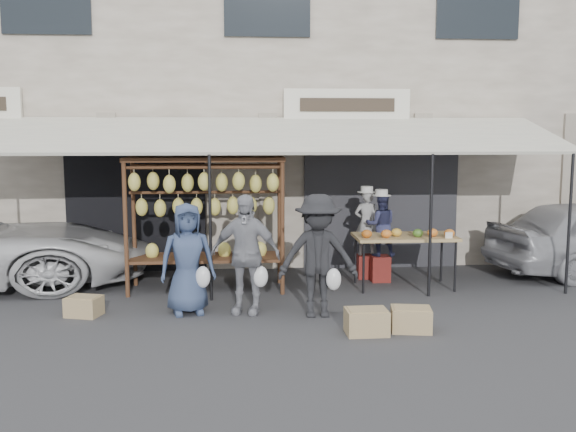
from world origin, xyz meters
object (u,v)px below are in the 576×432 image
object	(u,v)px
customer_right	(318,256)
crate_far	(84,306)
produce_table	(405,237)
customer_mid	(245,254)
vendor_right	(381,225)
banana_rack	(205,197)
vendor_left	(366,223)
customer_left	(187,259)
crate_near_b	(411,319)
crate_near_a	(367,322)

from	to	relation	value
customer_right	crate_far	world-z (taller)	customer_right
produce_table	customer_mid	world-z (taller)	customer_mid
vendor_right	customer_right	world-z (taller)	customer_right
produce_table	customer_right	world-z (taller)	customer_right
produce_table	vendor_right	distance (m)	0.62
produce_table	vendor_right	world-z (taller)	vendor_right
banana_rack	vendor_left	bearing A→B (deg)	14.17
vendor_left	customer_left	distance (m)	3.68
vendor_right	vendor_left	bearing A→B (deg)	-45.22
customer_left	crate_near_b	bearing A→B (deg)	-31.64
crate_far	banana_rack	bearing A→B (deg)	39.21
vendor_right	customer_mid	xyz separation A→B (m)	(-2.41, -1.85, -0.14)
produce_table	customer_mid	size ratio (longest dim) A/B	0.97
crate_near_a	crate_near_b	size ratio (longest dim) A/B	1.04
customer_mid	crate_near_a	world-z (taller)	customer_mid
crate_near_a	customer_left	bearing A→B (deg)	154.53
customer_right	crate_near_b	size ratio (longest dim) A/B	3.39
produce_table	crate_near_a	bearing A→B (deg)	-114.94
vendor_right	crate_far	bearing A→B (deg)	27.04
banana_rack	crate_far	world-z (taller)	banana_rack
vendor_right	crate_near_b	distance (m)	3.02
customer_mid	crate_far	distance (m)	2.45
customer_left	customer_right	distance (m)	1.90
vendor_right	customer_left	distance (m)	3.72
banana_rack	customer_right	world-z (taller)	banana_rack
customer_left	customer_right	bearing A→B (deg)	-20.95
vendor_right	crate_far	size ratio (longest dim) A/B	2.36
produce_table	customer_right	bearing A→B (deg)	-136.75
produce_table	crate_far	distance (m)	5.27
vendor_left	crate_near_a	xyz separation A→B (m)	(-0.62, -3.22, -0.85)
produce_table	crate_near_a	xyz separation A→B (m)	(-1.14, -2.44, -0.71)
vendor_left	customer_mid	world-z (taller)	customer_mid
customer_left	customer_right	xyz separation A→B (m)	(1.87, -0.29, 0.07)
banana_rack	produce_table	xyz separation A→B (m)	(3.35, -0.07, -0.70)
customer_mid	crate_near_b	xyz separation A→B (m)	(2.20, -1.04, -0.72)
customer_left	customer_right	size ratio (longest dim) A/B	0.92
crate_far	crate_near_b	bearing A→B (deg)	-12.98
customer_left	banana_rack	bearing A→B (deg)	69.42
produce_table	vendor_left	distance (m)	0.95
vendor_left	crate_near_b	size ratio (longest dim) A/B	2.26
banana_rack	customer_right	bearing A→B (deg)	-44.51
produce_table	customer_right	size ratio (longest dim) A/B	0.96
produce_table	vendor_left	size ratio (longest dim) A/B	1.44
vendor_left	vendor_right	xyz separation A→B (m)	(0.21, -0.26, -0.00)
vendor_right	crate_near_a	xyz separation A→B (m)	(-0.83, -2.97, -0.85)
crate_near_b	crate_far	xyz separation A→B (m)	(-4.53, 1.04, -0.02)
customer_mid	customer_right	bearing A→B (deg)	1.69
crate_near_b	vendor_right	bearing A→B (deg)	85.82
produce_table	banana_rack	bearing A→B (deg)	178.84
produce_table	vendor_left	xyz separation A→B (m)	(-0.52, 0.78, 0.14)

